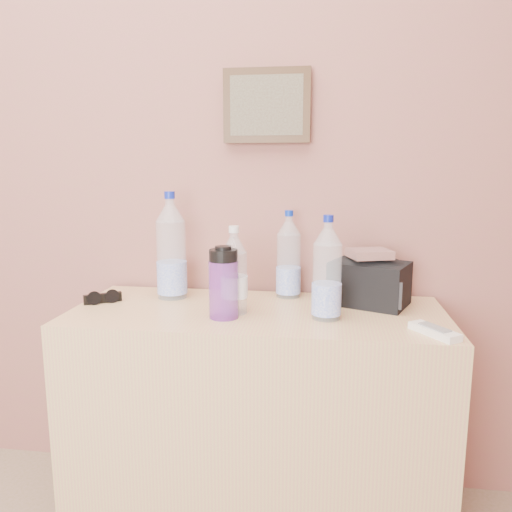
{
  "coord_description": "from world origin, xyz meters",
  "views": [
    {
      "loc": [
        0.72,
        0.21,
        1.2
      ],
      "look_at": [
        0.5,
        1.71,
        0.92
      ],
      "focal_mm": 35.0,
      "sensor_mm": 36.0,
      "label": 1
    }
  ],
  "objects_px": {
    "nalgene_bottle": "(224,283)",
    "pet_large_b": "(171,251)",
    "sunglasses": "(103,298)",
    "pet_large_c": "(289,259)",
    "pet_small": "(234,275)",
    "foil_packet": "(370,254)",
    "ac_remote": "(434,331)",
    "pet_large_d": "(327,274)",
    "toiletry_bag": "(370,280)",
    "dresser": "(257,418)"
  },
  "relations": [
    {
      "from": "sunglasses",
      "to": "dresser",
      "type": "bearing_deg",
      "value": -36.6
    },
    {
      "from": "pet_large_d",
      "to": "foil_packet",
      "type": "xyz_separation_m",
      "value": [
        0.13,
        0.15,
        0.04
      ]
    },
    {
      "from": "pet_large_d",
      "to": "nalgene_bottle",
      "type": "xyz_separation_m",
      "value": [
        -0.31,
        -0.03,
        -0.03
      ]
    },
    {
      "from": "pet_small",
      "to": "foil_packet",
      "type": "xyz_separation_m",
      "value": [
        0.42,
        0.13,
        0.05
      ]
    },
    {
      "from": "pet_large_b",
      "to": "nalgene_bottle",
      "type": "relative_size",
      "value": 1.68
    },
    {
      "from": "ac_remote",
      "to": "nalgene_bottle",
      "type": "bearing_deg",
      "value": -132.34
    },
    {
      "from": "pet_large_d",
      "to": "nalgene_bottle",
      "type": "bearing_deg",
      "value": -173.75
    },
    {
      "from": "dresser",
      "to": "pet_large_c",
      "type": "xyz_separation_m",
      "value": [
        0.09,
        0.18,
        0.51
      ]
    },
    {
      "from": "foil_packet",
      "to": "pet_small",
      "type": "bearing_deg",
      "value": -162.29
    },
    {
      "from": "pet_large_d",
      "to": "dresser",
      "type": "bearing_deg",
      "value": 165.54
    },
    {
      "from": "nalgene_bottle",
      "to": "pet_large_b",
      "type": "bearing_deg",
      "value": 137.69
    },
    {
      "from": "pet_large_c",
      "to": "toiletry_bag",
      "type": "relative_size",
      "value": 1.28
    },
    {
      "from": "ac_remote",
      "to": "pet_large_c",
      "type": "bearing_deg",
      "value": -164.52
    },
    {
      "from": "pet_large_b",
      "to": "foil_packet",
      "type": "relative_size",
      "value": 2.89
    },
    {
      "from": "pet_large_d",
      "to": "ac_remote",
      "type": "bearing_deg",
      "value": -20.72
    },
    {
      "from": "dresser",
      "to": "pet_small",
      "type": "height_order",
      "value": "pet_small"
    },
    {
      "from": "toiletry_bag",
      "to": "foil_packet",
      "type": "height_order",
      "value": "foil_packet"
    },
    {
      "from": "pet_small",
      "to": "pet_large_d",
      "type": "bearing_deg",
      "value": -3.76
    },
    {
      "from": "dresser",
      "to": "foil_packet",
      "type": "xyz_separation_m",
      "value": [
        0.35,
        0.1,
        0.55
      ]
    },
    {
      "from": "dresser",
      "to": "nalgene_bottle",
      "type": "height_order",
      "value": "nalgene_bottle"
    },
    {
      "from": "pet_large_c",
      "to": "pet_small",
      "type": "height_order",
      "value": "pet_large_c"
    },
    {
      "from": "pet_large_b",
      "to": "nalgene_bottle",
      "type": "distance_m",
      "value": 0.31
    },
    {
      "from": "pet_large_c",
      "to": "toiletry_bag",
      "type": "height_order",
      "value": "pet_large_c"
    },
    {
      "from": "sunglasses",
      "to": "pet_large_c",
      "type": "bearing_deg",
      "value": -19.51
    },
    {
      "from": "nalgene_bottle",
      "to": "sunglasses",
      "type": "bearing_deg",
      "value": 166.53
    },
    {
      "from": "pet_large_d",
      "to": "toiletry_bag",
      "type": "relative_size",
      "value": 1.32
    },
    {
      "from": "pet_small",
      "to": "nalgene_bottle",
      "type": "relative_size",
      "value": 1.25
    },
    {
      "from": "pet_large_c",
      "to": "pet_large_d",
      "type": "xyz_separation_m",
      "value": [
        0.13,
        -0.24,
        0.0
      ]
    },
    {
      "from": "pet_large_c",
      "to": "pet_small",
      "type": "xyz_separation_m",
      "value": [
        -0.15,
        -0.22,
        -0.01
      ]
    },
    {
      "from": "foil_packet",
      "to": "dresser",
      "type": "bearing_deg",
      "value": -164.75
    },
    {
      "from": "pet_large_b",
      "to": "pet_large_d",
      "type": "bearing_deg",
      "value": -17.9
    },
    {
      "from": "nalgene_bottle",
      "to": "pet_small",
      "type": "bearing_deg",
      "value": 66.46
    },
    {
      "from": "pet_large_c",
      "to": "ac_remote",
      "type": "bearing_deg",
      "value": -39.52
    },
    {
      "from": "nalgene_bottle",
      "to": "foil_packet",
      "type": "height_order",
      "value": "nalgene_bottle"
    },
    {
      "from": "pet_small",
      "to": "foil_packet",
      "type": "relative_size",
      "value": 2.14
    },
    {
      "from": "ac_remote",
      "to": "pet_large_d",
      "type": "bearing_deg",
      "value": -145.73
    },
    {
      "from": "pet_large_b",
      "to": "pet_small",
      "type": "height_order",
      "value": "pet_large_b"
    },
    {
      "from": "ac_remote",
      "to": "toiletry_bag",
      "type": "relative_size",
      "value": 0.63
    },
    {
      "from": "pet_large_b",
      "to": "pet_large_d",
      "type": "distance_m",
      "value": 0.56
    },
    {
      "from": "pet_large_c",
      "to": "toiletry_bag",
      "type": "xyz_separation_m",
      "value": [
        0.27,
        -0.06,
        -0.05
      ]
    },
    {
      "from": "pet_small",
      "to": "toiletry_bag",
      "type": "relative_size",
      "value": 1.15
    },
    {
      "from": "pet_large_b",
      "to": "sunglasses",
      "type": "bearing_deg",
      "value": -154.49
    },
    {
      "from": "pet_large_c",
      "to": "ac_remote",
      "type": "height_order",
      "value": "pet_large_c"
    },
    {
      "from": "dresser",
      "to": "ac_remote",
      "type": "relative_size",
      "value": 7.88
    },
    {
      "from": "pet_large_c",
      "to": "foil_packet",
      "type": "relative_size",
      "value": 2.38
    },
    {
      "from": "dresser",
      "to": "sunglasses",
      "type": "height_order",
      "value": "sunglasses"
    },
    {
      "from": "dresser",
      "to": "nalgene_bottle",
      "type": "xyz_separation_m",
      "value": [
        -0.09,
        -0.09,
        0.48
      ]
    },
    {
      "from": "pet_large_c",
      "to": "nalgene_bottle",
      "type": "distance_m",
      "value": 0.33
    },
    {
      "from": "pet_large_c",
      "to": "foil_packet",
      "type": "xyz_separation_m",
      "value": [
        0.27,
        -0.09,
        0.04
      ]
    },
    {
      "from": "pet_large_b",
      "to": "sunglasses",
      "type": "distance_m",
      "value": 0.28
    }
  ]
}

